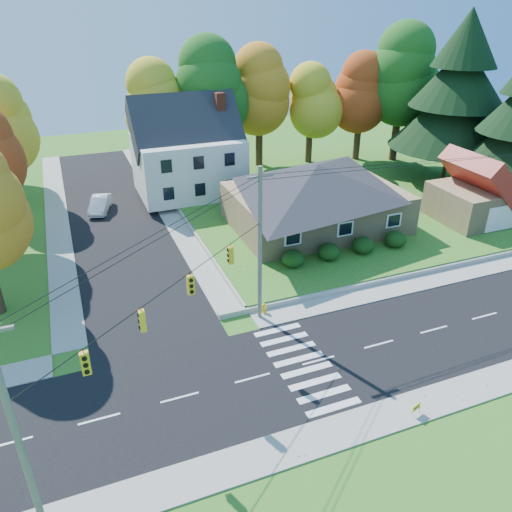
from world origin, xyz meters
The scene contains 21 objects.
ground centered at (0.00, 0.00, 0.00)m, with size 120.00×120.00×0.00m, color #3D7923.
road_main centered at (0.00, 0.00, 0.01)m, with size 90.00×8.00×0.02m, color black.
road_cross centered at (-8.00, 26.00, 0.01)m, with size 8.00×44.00×0.02m, color black.
sidewalk_north centered at (0.00, 5.00, 0.04)m, with size 90.00×2.00×0.08m, color #9C9A90.
sidewalk_south centered at (0.00, -5.00, 0.04)m, with size 90.00×2.00×0.08m, color #9C9A90.
lawn centered at (13.00, 21.00, 0.25)m, with size 30.00×30.00×0.50m, color #3D7923.
ranch_house centered at (8.00, 16.00, 3.27)m, with size 14.60×10.60×5.40m.
colonial_house centered at (0.04, 28.00, 4.58)m, with size 10.40×8.40×9.60m.
garage centered at (22.00, 11.99, 2.84)m, with size 7.30×6.30×4.60m.
hedge_row centered at (7.50, 9.80, 1.14)m, with size 10.70×1.70×1.27m.
traffic_infrastructure centered at (-0.15, 1.35, 5.15)m, with size 38.10×10.66×10.00m.
tree_lot_0 centered at (-2.00, 34.00, 8.31)m, with size 6.72×6.72×12.51m.
tree_lot_1 centered at (4.00, 33.00, 9.61)m, with size 7.84×7.84×14.60m.
tree_lot_2 centered at (10.00, 34.00, 8.96)m, with size 7.28×7.28×13.56m.
tree_lot_3 centered at (16.00, 33.00, 7.65)m, with size 6.16×6.16×11.47m.
tree_lot_4 centered at (22.00, 32.00, 8.31)m, with size 6.72×6.72×12.51m.
tree_lot_5 centered at (26.00, 30.00, 10.27)m, with size 8.40×8.40×15.64m.
conifer_east_a centered at (27.00, 22.00, 9.39)m, with size 12.80×12.80×16.96m.
white_car centered at (-9.00, 27.23, 0.73)m, with size 1.51×4.32×1.42m, color silver.
fire_hydrant centered at (-1.08, 5.53, 0.36)m, with size 0.43×0.34×0.76m.
yard_sign centered at (2.47, -5.41, 0.51)m, with size 0.55×0.20×0.71m.
Camera 1 is at (-11.44, -19.36, 18.25)m, focal length 35.00 mm.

